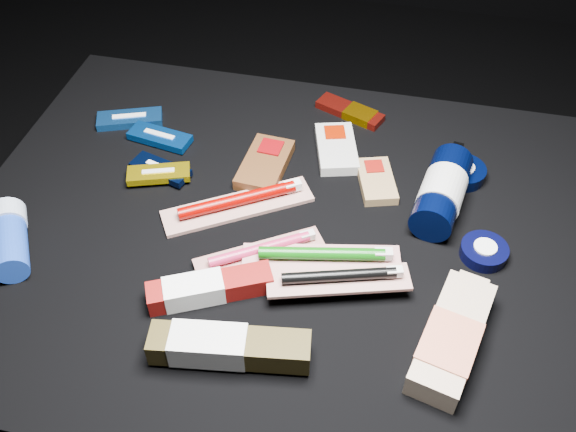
% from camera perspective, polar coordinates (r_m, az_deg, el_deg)
% --- Properties ---
extents(ground, '(3.00, 3.00, 0.00)m').
position_cam_1_polar(ground, '(1.31, -0.75, -12.99)').
color(ground, black).
rests_on(ground, ground).
extents(cloth_table, '(0.98, 0.78, 0.40)m').
position_cam_1_polar(cloth_table, '(1.14, -0.85, -7.87)').
color(cloth_table, black).
rests_on(cloth_table, ground).
extents(luna_bar_0, '(0.12, 0.08, 0.02)m').
position_cam_1_polar(luna_bar_0, '(1.21, -13.88, 8.38)').
color(luna_bar_0, '#144991').
rests_on(luna_bar_0, cloth_table).
extents(luna_bar_1, '(0.12, 0.06, 0.01)m').
position_cam_1_polar(luna_bar_1, '(1.16, -11.32, 6.89)').
color(luna_bar_1, '#09429A').
rests_on(luna_bar_1, cloth_table).
extents(luna_bar_2, '(0.11, 0.06, 0.01)m').
position_cam_1_polar(luna_bar_2, '(1.09, -11.26, 4.10)').
color(luna_bar_2, black).
rests_on(luna_bar_2, cloth_table).
extents(luna_bar_3, '(0.11, 0.07, 0.01)m').
position_cam_1_polar(luna_bar_3, '(1.08, -11.42, 3.70)').
color(luna_bar_3, '#C0A409').
rests_on(luna_bar_3, cloth_table).
extents(clif_bar_0, '(0.08, 0.13, 0.02)m').
position_cam_1_polar(clif_bar_0, '(1.08, -1.98, 4.78)').
color(clif_bar_0, '#4B2A13').
rests_on(clif_bar_0, cloth_table).
extents(clif_bar_1, '(0.09, 0.13, 0.02)m').
position_cam_1_polar(clif_bar_1, '(1.12, 4.30, 6.17)').
color(clif_bar_1, beige).
rests_on(clif_bar_1, cloth_table).
extents(clif_bar_2, '(0.08, 0.11, 0.02)m').
position_cam_1_polar(clif_bar_2, '(1.06, 7.83, 3.26)').
color(clif_bar_2, '#98774A').
rests_on(clif_bar_2, cloth_table).
extents(power_bar, '(0.13, 0.08, 0.02)m').
position_cam_1_polar(power_bar, '(1.20, 5.81, 9.14)').
color(power_bar, maroon).
rests_on(power_bar, cloth_table).
extents(lotion_bottle, '(0.09, 0.21, 0.07)m').
position_cam_1_polar(lotion_bottle, '(1.03, 13.55, 2.15)').
color(lotion_bottle, black).
rests_on(lotion_bottle, cloth_table).
extents(cream_tin_upper, '(0.08, 0.08, 0.02)m').
position_cam_1_polar(cream_tin_upper, '(1.10, 15.21, 3.78)').
color(cream_tin_upper, black).
rests_on(cream_tin_upper, cloth_table).
extents(cream_tin_lower, '(0.07, 0.07, 0.02)m').
position_cam_1_polar(cream_tin_lower, '(0.99, 17.02, -3.02)').
color(cream_tin_lower, black).
rests_on(cream_tin_lower, cloth_table).
extents(bodywash_bottle, '(0.11, 0.20, 0.04)m').
position_cam_1_polar(bodywash_bottle, '(0.87, 14.29, -10.59)').
color(bodywash_bottle, tan).
rests_on(bodywash_bottle, cloth_table).
extents(deodorant_stick, '(0.11, 0.13, 0.05)m').
position_cam_1_polar(deodorant_stick, '(1.02, -23.50, -1.86)').
color(deodorant_stick, '#193BA0').
rests_on(deodorant_stick, cloth_table).
extents(toothbrush_pack_0, '(0.23, 0.18, 0.03)m').
position_cam_1_polar(toothbrush_pack_0, '(1.02, -4.32, 1.18)').
color(toothbrush_pack_0, silver).
rests_on(toothbrush_pack_0, cloth_table).
extents(toothbrush_pack_1, '(0.19, 0.14, 0.02)m').
position_cam_1_polar(toothbrush_pack_1, '(0.94, -2.37, -3.16)').
color(toothbrush_pack_1, '#AFA7A4').
rests_on(toothbrush_pack_1, cloth_table).
extents(toothbrush_pack_2, '(0.23, 0.10, 0.03)m').
position_cam_1_polar(toothbrush_pack_2, '(0.92, 3.20, -3.64)').
color(toothbrush_pack_2, silver).
rests_on(toothbrush_pack_2, cloth_table).
extents(toothbrush_pack_3, '(0.20, 0.10, 0.02)m').
position_cam_1_polar(toothbrush_pack_3, '(0.89, 4.70, -5.53)').
color(toothbrush_pack_3, silver).
rests_on(toothbrush_pack_3, cloth_table).
extents(toothpaste_carton_red, '(0.17, 0.11, 0.03)m').
position_cam_1_polar(toothpaste_carton_red, '(0.90, -7.42, -6.44)').
color(toothpaste_carton_red, maroon).
rests_on(toothpaste_carton_red, cloth_table).
extents(toothpaste_carton_green, '(0.21, 0.07, 0.04)m').
position_cam_1_polar(toothpaste_carton_green, '(0.83, -5.86, -11.47)').
color(toothpaste_carton_green, '#392F11').
rests_on(toothpaste_carton_green, cloth_table).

